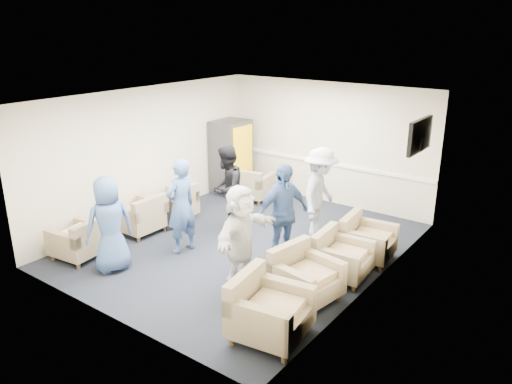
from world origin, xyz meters
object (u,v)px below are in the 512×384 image
Objects in this scene: armchair_right_midnear at (303,278)px; person_front_left at (109,224)px; person_back_right at (320,194)px; person_mid_right at (282,214)px; armchair_left_far at (175,206)px; armchair_corner at (251,186)px; armchair_right_far at (365,241)px; person_mid_left at (181,206)px; armchair_right_near at (266,312)px; vending_machine at (231,157)px; person_front_right at (241,235)px; person_back_left at (227,189)px; armchair_left_mid at (141,217)px; armchair_left_near at (81,241)px; armchair_right_midfar at (339,258)px.

person_front_left is (-3.02, -1.07, 0.46)m from armchair_right_midnear.
person_back_right is 1.01× the size of person_mid_right.
person_front_left reaches higher than armchair_right_midnear.
person_mid_right reaches higher than armchair_left_far.
armchair_left_far is 0.98× the size of armchair_corner.
armchair_right_far is 0.55× the size of person_front_left.
person_mid_left is 1.80m from person_mid_right.
armchair_right_near is 0.59× the size of vending_machine.
person_mid_left reaches higher than person_front_right.
person_back_left reaches higher than person_front_left.
armchair_left_mid is at bearing -89.05° from person_mid_left.
person_front_right is (2.70, -1.23, 0.48)m from armchair_left_far.
armchair_right_midnear reaches higher than armchair_corner.
armchair_right_midnear is at bearing -86.79° from person_front_right.
person_mid_right reaches higher than armchair_right_near.
armchair_left_mid is 1.60m from person_front_left.
armchair_right_midnear is (3.74, -1.08, 0.01)m from armchair_left_far.
person_front_right is (-0.12, -2.21, -0.08)m from person_back_right.
person_front_left is at bearing -31.32° from person_back_left.
armchair_left_far is 3.04m from person_back_right.
person_mid_right is (2.87, 1.96, 0.56)m from armchair_left_near.
armchair_right_far is at bearing 119.58° from armchair_left_near.
armchair_left_near is 0.49× the size of person_back_right.
armchair_left_far is 0.56× the size of person_front_right.
person_back_right is (1.65, 0.71, 0.03)m from person_back_left.
person_back_right reaches higher than person_back_left.
armchair_right_midnear is 2.94m from person_back_left.
person_front_left reaches higher than armchair_right_far.
person_front_right is at bearing 115.03° from armchair_corner.
armchair_right_far is 3.65m from armchair_corner.
armchair_right_near is at bearing -164.65° from armchair_right_midnear.
person_mid_right reaches higher than armchair_left_near.
armchair_left_far is at bearing 98.74° from person_back_right.
armchair_left_near is at bearing 72.94° from armchair_corner.
person_mid_left is (-2.70, 1.23, 0.49)m from armchair_right_near.
armchair_right_near is 5.35m from armchair_corner.
armchair_right_far is 1.54m from person_mid_right.
armchair_right_midnear reaches higher than armchair_left_mid.
armchair_right_midnear is at bearing 168.85° from armchair_right_midfar.
armchair_right_midfar is 1.62m from person_back_right.
armchair_right_midfar is at bearing 112.74° from person_mid_left.
person_front_left is (-3.18, -2.85, 0.48)m from armchair_right_far.
armchair_right_near is at bearing -134.41° from person_front_right.
armchair_left_near is at bearing 143.92° from person_mid_right.
person_back_right reaches higher than armchair_right_near.
armchair_left_near is at bearing 120.66° from armchair_right_far.
person_mid_right is at bearing 102.02° from armchair_left_mid.
person_back_right is at bearing -8.08° from person_front_right.
person_mid_left is at bearing 129.22° from armchair_left_near.
person_front_right is (-1.04, -0.15, 0.46)m from armchair_right_midnear.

